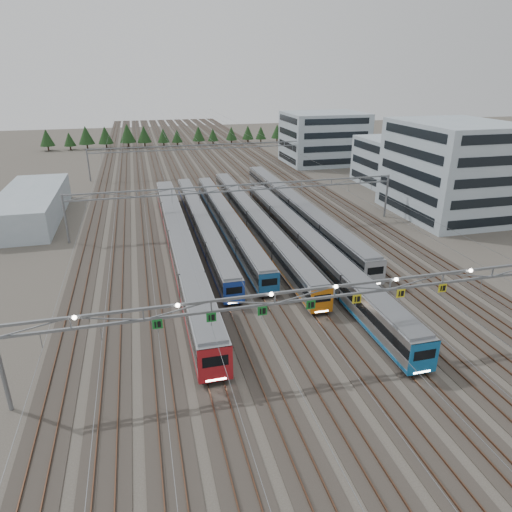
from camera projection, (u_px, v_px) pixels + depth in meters
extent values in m
plane|color=#47423A|center=(329.00, 359.00, 43.81)|extent=(400.00, 400.00, 0.00)
cube|color=#2D2823|center=(195.00, 164.00, 133.39)|extent=(54.00, 260.00, 0.08)
cube|color=brown|center=(104.00, 168.00, 127.48)|extent=(0.08, 260.00, 0.16)
cube|color=brown|center=(278.00, 160.00, 139.21)|extent=(0.08, 260.00, 0.16)
cube|color=brown|center=(193.00, 164.00, 133.18)|extent=(0.08, 260.00, 0.16)
cube|color=brown|center=(198.00, 164.00, 133.51)|extent=(0.08, 260.00, 0.16)
cube|color=black|center=(180.00, 253.00, 68.03)|extent=(2.58, 61.84, 0.39)
cube|color=#A3A6AB|center=(179.00, 241.00, 67.31)|extent=(3.04, 63.10, 3.42)
cube|color=black|center=(179.00, 238.00, 67.15)|extent=(3.10, 62.78, 1.03)
cube|color=#AC1A20|center=(180.00, 250.00, 67.86)|extent=(3.09, 62.78, 0.38)
cube|color=slate|center=(179.00, 229.00, 66.62)|extent=(2.73, 61.84, 0.27)
cube|color=#AC1A20|center=(215.00, 365.00, 39.09)|extent=(3.06, 0.12, 3.42)
cube|color=black|center=(215.00, 361.00, 38.91)|extent=(2.28, 0.10, 1.03)
cube|color=white|center=(216.00, 380.00, 39.60)|extent=(1.82, 0.06, 0.16)
cube|color=black|center=(202.00, 231.00, 77.24)|extent=(2.13, 52.98, 0.32)
cube|color=#A3A6AB|center=(201.00, 222.00, 76.64)|extent=(2.51, 54.06, 2.82)
cube|color=black|center=(201.00, 220.00, 76.52)|extent=(2.57, 53.79, 0.85)
cube|color=#1B3AA2|center=(201.00, 229.00, 77.10)|extent=(2.56, 53.79, 0.31)
cube|color=slate|center=(201.00, 214.00, 76.08)|extent=(2.25, 52.98, 0.22)
cube|color=#1B3AA2|center=(234.00, 293.00, 52.47)|extent=(2.53, 0.12, 2.82)
cube|color=black|center=(234.00, 290.00, 52.32)|extent=(1.88, 0.10, 0.85)
cube|color=white|center=(234.00, 303.00, 52.89)|extent=(1.50, 0.06, 0.13)
cube|color=black|center=(227.00, 229.00, 78.45)|extent=(2.20, 51.44, 0.33)
cube|color=#A3A6AB|center=(227.00, 220.00, 77.83)|extent=(2.59, 52.49, 2.91)
cube|color=black|center=(227.00, 218.00, 77.70)|extent=(2.65, 52.23, 0.88)
cube|color=#1A5491|center=(227.00, 226.00, 78.30)|extent=(2.64, 52.23, 0.32)
cube|color=slate|center=(227.00, 211.00, 77.25)|extent=(2.33, 51.44, 0.23)
cube|color=#1A5491|center=(269.00, 285.00, 54.37)|extent=(2.61, 0.12, 2.91)
cube|color=black|center=(269.00, 282.00, 54.21)|extent=(1.94, 0.10, 0.88)
cube|color=white|center=(269.00, 294.00, 54.80)|extent=(1.55, 0.06, 0.14)
cube|color=black|center=(254.00, 228.00, 78.48)|extent=(2.24, 60.01, 0.34)
cube|color=#A3A6AB|center=(254.00, 219.00, 77.86)|extent=(2.64, 61.24, 2.97)
cube|color=black|center=(254.00, 217.00, 77.72)|extent=(2.70, 60.93, 0.89)
cube|color=orange|center=(254.00, 226.00, 78.33)|extent=(2.69, 60.93, 0.33)
cube|color=slate|center=(254.00, 211.00, 77.26)|extent=(2.37, 60.01, 0.24)
cube|color=orange|center=(322.00, 301.00, 50.47)|extent=(2.66, 0.12, 2.97)
cube|color=black|center=(322.00, 298.00, 50.31)|extent=(1.98, 0.10, 0.89)
cube|color=white|center=(322.00, 311.00, 50.91)|extent=(1.58, 0.06, 0.14)
cube|color=black|center=(307.00, 255.00, 67.26)|extent=(2.44, 57.83, 0.37)
cube|color=#A3A6AB|center=(307.00, 244.00, 66.58)|extent=(2.87, 59.01, 3.23)
cube|color=black|center=(307.00, 241.00, 66.43)|extent=(2.93, 58.72, 0.97)
cube|color=#1766A4|center=(307.00, 252.00, 67.09)|extent=(2.92, 58.72, 0.36)
cube|color=slate|center=(308.00, 233.00, 65.92)|extent=(2.58, 57.83, 0.26)
cube|color=#1766A4|center=(424.00, 358.00, 40.19)|extent=(2.89, 0.12, 3.23)
cube|color=black|center=(425.00, 355.00, 40.01)|extent=(2.15, 0.10, 0.97)
cube|color=white|center=(422.00, 372.00, 40.67)|extent=(1.72, 0.06, 0.15)
cube|color=black|center=(296.00, 217.00, 84.44)|extent=(2.48, 59.08, 0.37)
cube|color=#A3A6AB|center=(296.00, 208.00, 83.75)|extent=(2.91, 60.29, 3.28)
cube|color=black|center=(296.00, 206.00, 83.60)|extent=(2.97, 59.99, 0.99)
cube|color=#9DA3AB|center=(296.00, 215.00, 84.27)|extent=(2.96, 59.99, 0.36)
cube|color=slate|center=(296.00, 198.00, 83.09)|extent=(2.62, 59.08, 0.26)
cube|color=#9DA3AB|center=(375.00, 274.00, 56.79)|extent=(2.93, 0.12, 3.28)
cube|color=black|center=(375.00, 271.00, 56.61)|extent=(2.19, 0.10, 0.99)
cube|color=white|center=(374.00, 284.00, 57.28)|extent=(1.75, 0.06, 0.16)
cylinder|color=gray|center=(1.00, 369.00, 35.85)|extent=(0.36, 0.36, 8.00)
cube|color=gray|center=(335.00, 286.00, 40.85)|extent=(56.00, 0.22, 0.22)
cube|color=gray|center=(334.00, 296.00, 41.23)|extent=(56.00, 0.22, 0.22)
cube|color=#177328|center=(157.00, 324.00, 37.69)|extent=(0.85, 0.06, 0.85)
cube|color=#177328|center=(211.00, 317.00, 38.72)|extent=(0.85, 0.06, 0.85)
cube|color=#177328|center=(262.00, 311.00, 39.76)|extent=(0.85, 0.06, 0.85)
cube|color=#177328|center=(311.00, 305.00, 40.80)|extent=(0.85, 0.06, 0.85)
cube|color=gold|center=(357.00, 299.00, 41.83)|extent=(0.85, 0.06, 0.85)
cube|color=gold|center=(401.00, 293.00, 42.87)|extent=(0.85, 0.06, 0.85)
cube|color=gold|center=(442.00, 288.00, 43.90)|extent=(0.85, 0.06, 0.85)
cylinder|color=gray|center=(65.00, 219.00, 71.68)|extent=(0.36, 0.36, 8.00)
cylinder|color=gray|center=(386.00, 196.00, 84.58)|extent=(0.36, 0.36, 8.00)
cube|color=gray|center=(239.00, 185.00, 76.69)|extent=(56.00, 0.22, 0.22)
cube|color=gray|center=(239.00, 191.00, 77.07)|extent=(56.00, 0.22, 0.22)
cylinder|color=gray|center=(89.00, 165.00, 112.00)|extent=(0.36, 0.36, 8.00)
cylinder|color=gray|center=(303.00, 155.00, 124.89)|extent=(0.36, 0.36, 8.00)
cube|color=gray|center=(201.00, 145.00, 117.00)|extent=(56.00, 0.22, 0.22)
cube|color=gray|center=(201.00, 149.00, 117.38)|extent=(56.00, 0.22, 0.22)
cube|color=#93A6B0|center=(452.00, 170.00, 84.28)|extent=(18.00, 22.00, 17.20)
cube|color=#93A6B0|center=(393.00, 162.00, 108.08)|extent=(14.00, 16.00, 10.92)
cube|color=#93A6B0|center=(324.00, 138.00, 132.84)|extent=(22.00, 18.00, 14.38)
cube|color=#93A6B0|center=(32.00, 205.00, 83.88)|extent=(10.00, 30.00, 5.22)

